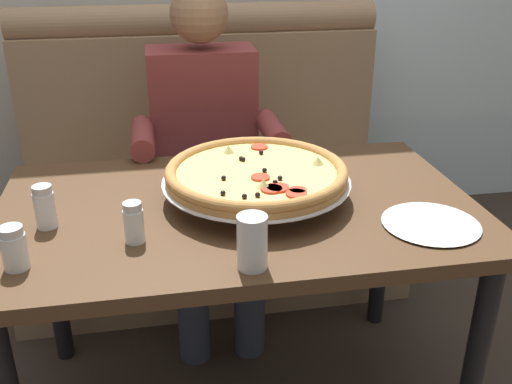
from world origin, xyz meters
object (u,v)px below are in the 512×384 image
Objects in this scene: shaker_pepper_flakes at (134,225)px; shaker_parmesan at (15,251)px; diner_main at (206,138)px; pizza at (257,174)px; plate_near_left at (431,222)px; booth_bench at (209,185)px; drinking_glass at (252,245)px; shaker_oregano at (45,210)px; dining_table at (238,231)px.

shaker_parmesan is (-0.26, -0.08, -0.00)m from shaker_pepper_flakes.
pizza is at bearing -81.74° from diner_main.
plate_near_left is (0.41, -0.24, -0.07)m from pizza.
diner_main is at bearing -95.92° from booth_bench.
diner_main is 1.00m from shaker_parmesan.
shaker_pepper_flakes is (-0.34, -0.19, -0.03)m from pizza.
booth_bench reaches higher than plate_near_left.
drinking_glass reaches higher than pizza.
shaker_oregano is at bearing 78.67° from shaker_parmesan.
dining_table is at bearing -87.41° from diner_main.
dining_table is 0.36m from drinking_glass.
pizza reaches higher than plate_near_left.
shaker_oregano reaches higher than pizza.
shaker_pepper_flakes is at bearing 147.49° from drinking_glass.
drinking_glass is (-0.49, -0.12, 0.05)m from plate_near_left.
pizza is 4.63× the size of shaker_oregano.
shaker_pepper_flakes is at bearing -28.22° from shaker_oregano.
drinking_glass is (-0.02, -0.33, 0.14)m from dining_table.
drinking_glass reaches higher than dining_table.
booth_bench reaches higher than dining_table.
drinking_glass is at bearing -32.51° from shaker_pepper_flakes.
plate_near_left is (0.47, -0.22, 0.10)m from dining_table.
booth_bench is 15.19× the size of shaker_parmesan.
plate_near_left is at bearing -3.82° from shaker_pepper_flakes.
diner_main reaches higher than drinking_glass.
pizza is 5.04× the size of shaker_pepper_flakes.
shaker_pepper_flakes is (-0.28, -1.04, 0.37)m from booth_bench.
pizza is at bearing -86.15° from booth_bench.
shaker_parmesan is at bearing -178.58° from plate_near_left.
drinking_glass is (0.01, -0.94, 0.07)m from diner_main.
drinking_glass reaches higher than plate_near_left.
shaker_parmesan is at bearing -156.05° from pizza.
dining_table is 0.52m from shaker_oregano.
shaker_pepper_flakes is 0.82× the size of drinking_glass.
dining_table is at bearing 23.98° from shaker_parmesan.
diner_main is at bearing 71.97° from shaker_pepper_flakes.
dining_table is 12.60× the size of shaker_pepper_flakes.
pizza is (0.08, -0.58, 0.09)m from diner_main.
shaker_parmesan is at bearing -121.14° from diner_main.
diner_main is 0.81m from shaker_oregano.
booth_bench is 14.96× the size of shaker_pepper_flakes.
shaker_pepper_flakes is 0.25m from shaker_oregano.
booth_bench is 1.14m from shaker_pepper_flakes.
shaker_oregano is at bearing 149.41° from drinking_glass.
booth_bench is at bearing 89.14° from drinking_glass.
shaker_parmesan is 0.20m from shaker_oregano.
drinking_glass is (0.48, -0.29, 0.01)m from shaker_oregano.
booth_bench is at bearing 64.13° from shaker_parmesan.
dining_table is 12.79× the size of shaker_parmesan.
plate_near_left is (0.75, -0.05, -0.03)m from shaker_pepper_flakes.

